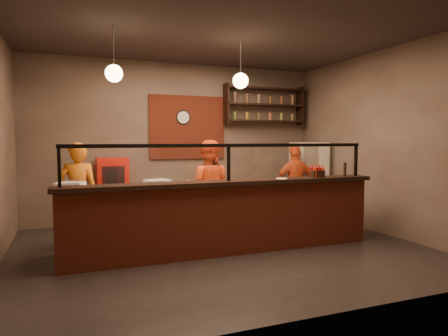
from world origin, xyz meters
name	(u,v)px	position (x,y,z in m)	size (l,w,h in m)	color
floor	(221,249)	(0.00, 0.00, 0.00)	(6.00, 6.00, 0.00)	black
ceiling	(221,32)	(0.00, 0.00, 3.20)	(6.00, 6.00, 0.00)	#332A27
wall_back	(178,142)	(0.00, 2.50, 1.60)	(6.00, 6.00, 0.00)	#736354
wall_right	(381,142)	(3.00, 0.00, 1.60)	(5.00, 5.00, 0.00)	#736354
wall_front	(320,144)	(0.00, -2.50, 1.60)	(6.00, 6.00, 0.00)	#736354
brick_patch	(188,127)	(0.20, 2.47, 1.90)	(1.60, 0.04, 1.30)	maroon
service_counter	(229,220)	(0.00, -0.30, 0.50)	(4.60, 0.25, 1.00)	maroon
counter_ledge	(229,183)	(0.00, -0.30, 1.03)	(4.70, 0.37, 0.06)	black
worktop_cabinet	(216,218)	(0.00, 0.20, 0.42)	(4.60, 0.75, 0.85)	gray
worktop	(216,190)	(0.00, 0.20, 0.88)	(4.60, 0.75, 0.05)	white
sneeze_guard	(229,159)	(0.00, -0.30, 1.37)	(4.50, 0.05, 0.52)	white
wall_shelving	(265,105)	(1.90, 2.32, 2.40)	(1.84, 0.28, 0.85)	black
wall_clock	(183,117)	(0.10, 2.46, 2.10)	(0.30, 0.30, 0.04)	black
pendant_left	(114,73)	(-1.50, 0.20, 2.55)	(0.24, 0.24, 0.77)	black
pendant_right	(241,81)	(0.40, 0.20, 2.55)	(0.24, 0.24, 0.77)	black
cook_left	(78,195)	(-1.99, 0.93, 0.80)	(0.59, 0.38, 1.61)	orange
cook_mid	(208,188)	(0.11, 0.91, 0.82)	(0.80, 0.62, 1.64)	#E74615
cook_right	(296,184)	(2.05, 1.25, 0.77)	(0.90, 0.37, 1.53)	#E24915
fridge	(308,180)	(2.60, 1.65, 0.79)	(0.66, 0.62, 1.59)	beige
red_cooler	(112,192)	(-1.36, 2.15, 0.65)	(0.56, 0.51, 1.31)	red
pizza_dough	(188,190)	(-0.49, 0.09, 0.91)	(0.54, 0.54, 0.01)	silver
prep_tub_a	(69,188)	(-2.12, 0.21, 0.98)	(0.33, 0.27, 0.17)	white
prep_tub_b	(72,188)	(-2.07, 0.36, 0.98)	(0.31, 0.25, 0.15)	silver
prep_tub_c	(157,185)	(-0.93, 0.14, 0.98)	(0.33, 0.26, 0.17)	white
rolling_pin	(190,187)	(-0.41, 0.25, 0.93)	(0.06, 0.06, 0.33)	yellow
condiment_caddy	(317,174)	(1.48, -0.30, 1.11)	(0.19, 0.15, 0.11)	black
pepper_mill	(345,169)	(2.03, -0.28, 1.17)	(0.05, 0.05, 0.22)	black
small_plate	(282,179)	(0.83, -0.36, 1.07)	(0.16, 0.16, 0.01)	white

